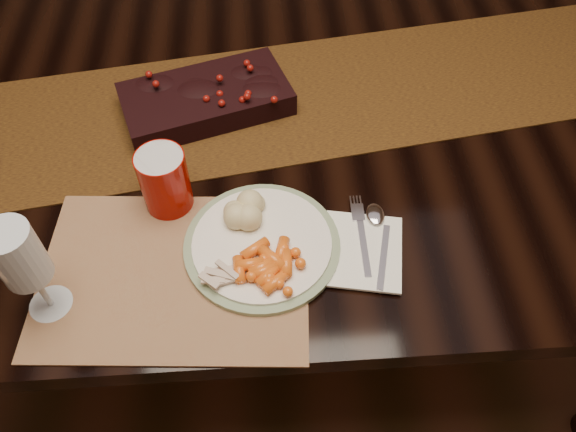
{
  "coord_description": "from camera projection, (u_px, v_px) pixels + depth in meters",
  "views": [
    {
      "loc": [
        -0.0,
        -0.82,
        1.52
      ],
      "look_at": [
        0.03,
        -0.27,
        0.8
      ],
      "focal_mm": 35.0,
      "sensor_mm": 36.0,
      "label": 1
    }
  ],
  "objects": [
    {
      "name": "napkin",
      "position": [
        362.0,
        251.0,
        0.92
      ],
      "size": [
        0.15,
        0.17,
        0.01
      ],
      "primitive_type": "cube",
      "rotation": [
        0.0,
        0.0,
        -0.19
      ],
      "color": "white",
      "rests_on": "placemat_main"
    },
    {
      "name": "baby_carrots",
      "position": [
        261.0,
        266.0,
        0.88
      ],
      "size": [
        0.12,
        0.11,
        0.02
      ],
      "primitive_type": null,
      "rotation": [
        0.0,
        0.0,
        -0.31
      ],
      "color": "orange",
      "rests_on": "dinner_plate"
    },
    {
      "name": "placemat_main",
      "position": [
        175.0,
        273.0,
        0.9
      ],
      "size": [
        0.45,
        0.34,
        0.0
      ],
      "primitive_type": "cube",
      "rotation": [
        0.0,
        0.0,
        -0.07
      ],
      "color": "brown",
      "rests_on": "dining_table"
    },
    {
      "name": "mashed_potatoes",
      "position": [
        243.0,
        209.0,
        0.93
      ],
      "size": [
        0.09,
        0.08,
        0.04
      ],
      "primitive_type": null,
      "rotation": [
        0.0,
        0.0,
        0.12
      ],
      "color": "#CEC37A",
      "rests_on": "dinner_plate"
    },
    {
      "name": "turkey_shreds",
      "position": [
        217.0,
        275.0,
        0.87
      ],
      "size": [
        0.08,
        0.07,
        0.02
      ],
      "primitive_type": null,
      "rotation": [
        0.0,
        0.0,
        -0.18
      ],
      "color": "beige",
      "rests_on": "dinner_plate"
    },
    {
      "name": "fork",
      "position": [
        362.0,
        238.0,
        0.93
      ],
      "size": [
        0.03,
        0.15,
        0.0
      ],
      "primitive_type": null,
      "rotation": [
        0.0,
        0.0,
        -0.03
      ],
      "color": "white",
      "rests_on": "napkin"
    },
    {
      "name": "dining_table",
      "position": [
        268.0,
        235.0,
        1.41
      ],
      "size": [
        1.8,
        1.0,
        0.75
      ],
      "primitive_type": "cube",
      "color": "black",
      "rests_on": "floor"
    },
    {
      "name": "centerpiece",
      "position": [
        206.0,
        96.0,
        1.11
      ],
      "size": [
        0.36,
        0.26,
        0.06
      ],
      "primitive_type": null,
      "rotation": [
        0.0,
        0.0,
        0.3
      ],
      "color": "black",
      "rests_on": "table_runner"
    },
    {
      "name": "floor",
      "position": [
        272.0,
        306.0,
        1.71
      ],
      "size": [
        5.0,
        5.0,
        0.0
      ],
      "primitive_type": "plane",
      "color": "black",
      "rests_on": "ground"
    },
    {
      "name": "table_runner",
      "position": [
        237.0,
        107.0,
        1.14
      ],
      "size": [
        1.8,
        0.63,
        0.0
      ],
      "primitive_type": "cube",
      "rotation": [
        0.0,
        0.0,
        0.15
      ],
      "color": "#573704",
      "rests_on": "dining_table"
    },
    {
      "name": "red_cup",
      "position": [
        165.0,
        181.0,
        0.94
      ],
      "size": [
        0.09,
        0.09,
        0.11
      ],
      "primitive_type": "cylinder",
      "rotation": [
        0.0,
        0.0,
        0.12
      ],
      "color": "#930A02",
      "rests_on": "placemat_main"
    },
    {
      "name": "spoon",
      "position": [
        381.0,
        243.0,
        0.92
      ],
      "size": [
        0.07,
        0.16,
        0.0
      ],
      "primitive_type": null,
      "rotation": [
        0.0,
        0.0,
        -0.26
      ],
      "color": "#BEBEBE",
      "rests_on": "napkin"
    },
    {
      "name": "dinner_plate",
      "position": [
        262.0,
        244.0,
        0.92
      ],
      "size": [
        0.27,
        0.27,
        0.01
      ],
      "primitive_type": "cylinder",
      "rotation": [
        0.0,
        0.0,
        0.05
      ],
      "color": "white",
      "rests_on": "placemat_main"
    },
    {
      "name": "wine_glass",
      "position": [
        29.0,
        273.0,
        0.79
      ],
      "size": [
        0.09,
        0.09,
        0.19
      ],
      "primitive_type": null,
      "rotation": [
        0.0,
        0.0,
        0.38
      ],
      "color": "silver",
      "rests_on": "dining_table"
    }
  ]
}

